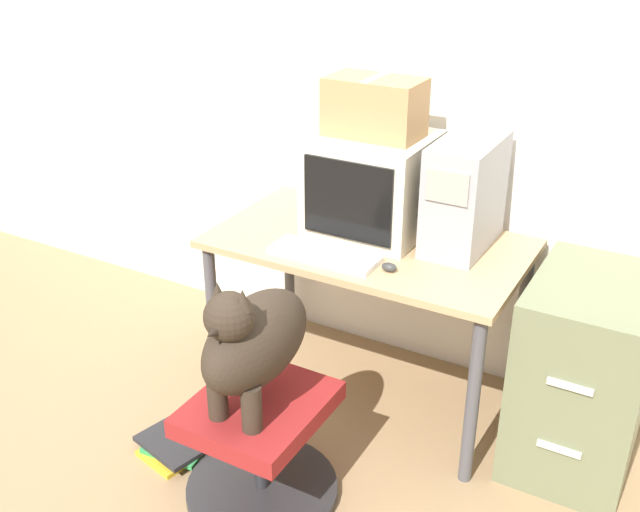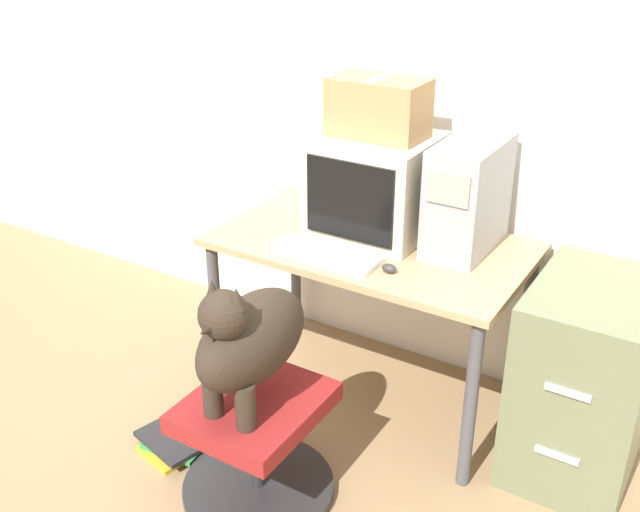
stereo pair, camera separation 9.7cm
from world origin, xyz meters
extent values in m
plane|color=#937551|center=(0.00, 0.00, 0.00)|extent=(12.00, 12.00, 0.00)
cube|color=white|center=(0.00, 0.79, 1.30)|extent=(8.00, 0.05, 2.60)
cube|color=tan|center=(0.00, 0.36, 0.73)|extent=(1.26, 0.72, 0.03)
cylinder|color=#4C4C51|center=(-0.58, 0.05, 0.36)|extent=(0.05, 0.05, 0.71)
cylinder|color=#4C4C51|center=(0.58, 0.05, 0.36)|extent=(0.05, 0.05, 0.71)
cylinder|color=#4C4C51|center=(-0.58, 0.67, 0.36)|extent=(0.05, 0.05, 0.71)
cylinder|color=#4C4C51|center=(0.58, 0.67, 0.36)|extent=(0.05, 0.05, 0.71)
cube|color=beige|center=(-0.04, 0.47, 0.94)|extent=(0.46, 0.42, 0.40)
cube|color=black|center=(-0.04, 0.25, 0.94)|extent=(0.38, 0.01, 0.31)
cube|color=#99999E|center=(0.34, 0.50, 0.96)|extent=(0.21, 0.42, 0.43)
cube|color=#9E998E|center=(0.34, 0.29, 1.06)|extent=(0.16, 0.01, 0.12)
cube|color=silver|center=(-0.08, 0.13, 0.76)|extent=(0.43, 0.15, 0.02)
cube|color=silver|center=(-0.08, 0.13, 0.77)|extent=(0.40, 0.13, 0.00)
ellipsoid|color=#333333|center=(0.19, 0.15, 0.76)|extent=(0.06, 0.04, 0.03)
cylinder|color=#262628|center=(-0.05, -0.39, 0.02)|extent=(0.56, 0.56, 0.04)
cylinder|color=#262628|center=(-0.05, -0.39, 0.20)|extent=(0.05, 0.05, 0.31)
cube|color=maroon|center=(-0.05, -0.39, 0.39)|extent=(0.43, 0.50, 0.07)
ellipsoid|color=#33281E|center=(-0.05, -0.39, 0.67)|extent=(0.25, 0.51, 0.31)
cylinder|color=#33281E|center=(-0.12, -0.53, 0.50)|extent=(0.07, 0.07, 0.17)
cylinder|color=#33281E|center=(0.02, -0.53, 0.50)|extent=(0.07, 0.07, 0.17)
sphere|color=#33281E|center=(-0.05, -0.53, 0.83)|extent=(0.16, 0.16, 0.16)
cone|color=black|center=(-0.05, -0.60, 0.82)|extent=(0.07, 0.08, 0.07)
cone|color=#33281E|center=(-0.09, -0.52, 0.90)|extent=(0.06, 0.06, 0.07)
cone|color=#33281E|center=(0.00, -0.52, 0.90)|extent=(0.06, 0.06, 0.07)
torus|color=red|center=(-0.05, -0.51, 0.77)|extent=(0.12, 0.12, 0.02)
cube|color=#6B7251|center=(0.89, 0.39, 0.38)|extent=(0.44, 0.60, 0.76)
cube|color=beige|center=(0.89, 0.08, 0.52)|extent=(0.15, 0.01, 0.02)
cube|color=beige|center=(0.89, 0.08, 0.25)|extent=(0.15, 0.01, 0.02)
cube|color=#A87F51|center=(-0.04, 0.47, 1.26)|extent=(0.37, 0.22, 0.23)
cube|color=beige|center=(-0.04, 0.47, 1.37)|extent=(0.04, 0.22, 0.00)
cube|color=gold|center=(-0.48, -0.40, 0.01)|extent=(0.25, 0.24, 0.02)
cube|color=#2D8C47|center=(-0.46, -0.38, 0.03)|extent=(0.26, 0.18, 0.02)
cube|color=#262628|center=(-0.48, -0.38, 0.05)|extent=(0.32, 0.26, 0.02)
camera|label=1|loc=(1.17, -2.13, 2.01)|focal=42.00mm
camera|label=2|loc=(1.26, -2.08, 2.01)|focal=42.00mm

